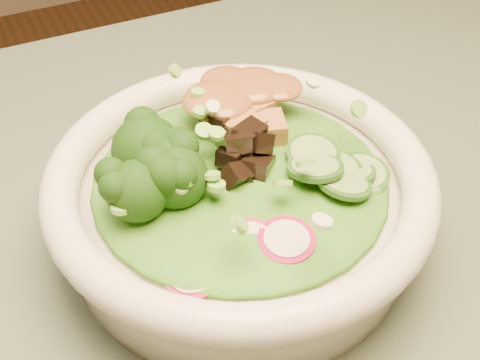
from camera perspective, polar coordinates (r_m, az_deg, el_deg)
name	(u,v)px	position (r m, az deg, el deg)	size (l,w,h in m)	color
dining_table	(208,346)	(0.62, -2.77, -13.95)	(1.20, 0.80, 0.75)	black
salad_bowl	(240,200)	(0.52, 0.00, -1.75)	(0.30, 0.30, 0.08)	white
lettuce_bed	(240,179)	(0.50, 0.00, 0.09)	(0.22, 0.22, 0.03)	#285F14
broccoli_florets	(146,168)	(0.49, -8.03, 1.05)	(0.09, 0.08, 0.05)	black
radish_slices	(254,246)	(0.45, 1.18, -5.61)	(0.12, 0.04, 0.02)	maroon
cucumber_slices	(336,161)	(0.50, 8.20, 1.59)	(0.08, 0.08, 0.04)	#83A25A
mushroom_heap	(239,151)	(0.50, -0.12, 2.46)	(0.08, 0.08, 0.04)	black
tofu_cubes	(235,110)	(0.55, -0.40, 5.99)	(0.10, 0.07, 0.04)	#A27636
peanut_sauce	(235,96)	(0.54, -0.41, 7.22)	(0.08, 0.06, 0.02)	brown
scallion_garnish	(240,151)	(0.48, 0.00, 2.47)	(0.21, 0.21, 0.03)	#77C043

